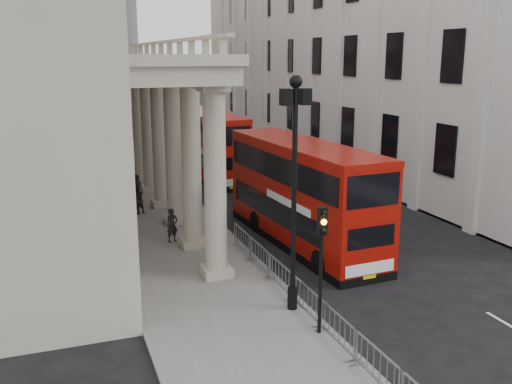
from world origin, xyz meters
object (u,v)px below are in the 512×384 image
bus_far (210,143)px  bus_near (303,192)px  pedestrian_b (137,199)px  pedestrian_c (136,187)px  traffic_light (322,247)px  pedestrian_a (172,225)px  lamp_post_north (144,105)px  lamp_post_south (294,179)px  lamp_post_mid (187,126)px  monument_column (128,14)px

bus_far → bus_near: bearing=-90.8°
pedestrian_b → pedestrian_c: bearing=-123.7°
traffic_light → pedestrian_b: 17.18m
pedestrian_a → pedestrian_c: pedestrian_a is taller
bus_near → pedestrian_b: bus_near is taller
lamp_post_north → pedestrian_c: size_ratio=5.24×
lamp_post_south → pedestrian_c: (-2.89, 18.24, -4.00)m
pedestrian_a → bus_near: bearing=-38.1°
bus_near → bus_far: (0.02, 16.91, -0.07)m
bus_far → pedestrian_c: bearing=-139.6°
traffic_light → bus_near: size_ratio=0.37×
traffic_light → bus_near: bus_near is taller
pedestrian_b → pedestrian_c: pedestrian_b is taller
lamp_post_mid → bus_far: (3.55, 7.85, -2.36)m
lamp_post_north → pedestrian_a: bearing=-96.2°
lamp_post_mid → lamp_post_north: (0.00, 16.00, 0.00)m
lamp_post_north → pedestrian_a: lamp_post_north is taller
lamp_post_north → traffic_light: lamp_post_north is taller
traffic_light → lamp_post_north: bearing=90.2°
monument_column → lamp_post_north: bearing=-96.7°
bus_near → traffic_light: bearing=-114.7°
lamp_post_north → pedestrian_b: 18.09m
lamp_post_mid → bus_far: 8.93m
monument_column → pedestrian_c: size_ratio=34.16×
traffic_light → pedestrian_c: bearing=98.4°
monument_column → pedestrian_b: bearing=-97.7°
traffic_light → pedestrian_c: traffic_light is taller
bus_far → pedestrian_b: 11.60m
lamp_post_south → pedestrian_a: size_ratio=4.94×
pedestrian_c → lamp_post_south: bearing=-93.0°
lamp_post_mid → bus_near: bearing=-68.8°
lamp_post_mid → lamp_post_north: same height
pedestrian_a → pedestrian_b: (-0.84, 5.70, 0.02)m
traffic_light → pedestrian_a: bearing=103.4°
monument_column → pedestrian_c: monument_column is taller
monument_column → bus_far: 65.62m
bus_far → lamp_post_north: bearing=112.8°
monument_column → lamp_post_north: size_ratio=6.51×
bus_near → pedestrian_c: 13.11m
lamp_post_north → traffic_light: size_ratio=1.93×
pedestrian_c → lamp_post_mid: bearing=-49.7°
pedestrian_b → pedestrian_c: 3.60m
bus_near → bus_far: size_ratio=1.04×
monument_column → bus_far: bearing=-92.7°
pedestrian_a → pedestrian_c: bearing=72.7°
lamp_post_mid → bus_far: bearing=65.7°
bus_far → pedestrian_b: bus_far is taller
lamp_post_north → bus_near: (3.52, -25.07, -2.29)m
pedestrian_a → traffic_light: bearing=-96.1°
lamp_post_south → bus_near: size_ratio=0.71×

